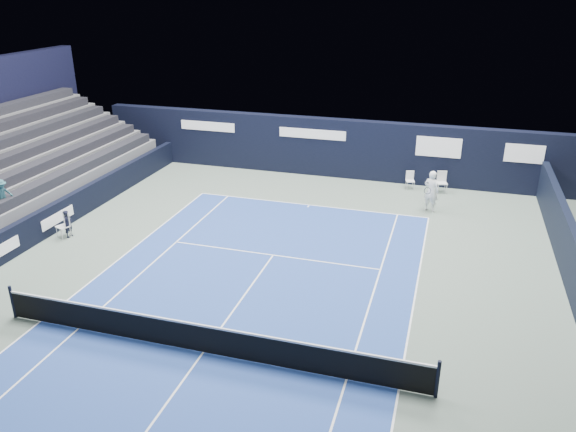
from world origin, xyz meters
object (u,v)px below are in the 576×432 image
Objects in this scene: tennis_net at (202,338)px; tennis_player at (431,191)px; folding_chair_back_b at (442,180)px; folding_chair_back_a at (410,177)px; line_judge_chair at (64,223)px.

tennis_player is at bearing 66.89° from tennis_net.
folding_chair_back_b is at bearing 81.87° from tennis_player.
tennis_net is 6.72× the size of tennis_player.
line_judge_chair reaches higher than folding_chair_back_a.
tennis_player is (1.18, -2.84, 0.35)m from folding_chair_back_a.
tennis_player is at bearing 50.22° from line_judge_chair.
folding_chair_back_a is 16.20m from tennis_net.
folding_chair_back_a is 16.40m from line_judge_chair.
line_judge_chair is at bearing -158.72° from folding_chair_back_a.
line_judge_chair is at bearing 147.28° from tennis_net.
folding_chair_back_b is at bearing -20.71° from folding_chair_back_a.
tennis_net is at bearing -9.45° from line_judge_chair.
tennis_net is at bearing -124.80° from folding_chair_back_b.
folding_chair_back_b is 17.60m from line_judge_chair.
line_judge_chair is 0.55× the size of tennis_player.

